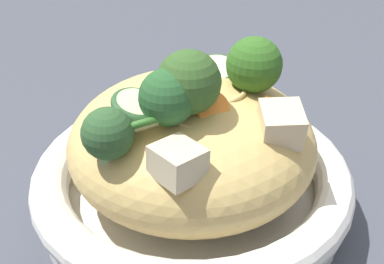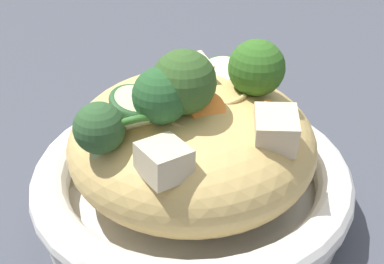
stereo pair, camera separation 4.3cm
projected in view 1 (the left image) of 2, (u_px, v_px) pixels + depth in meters
The scene contains 7 objects.
ground_plane at pixel (192, 209), 0.48m from camera, with size 3.00×3.00×0.00m, color #3D404B.
serving_bowl at pixel (192, 185), 0.46m from camera, with size 0.28×0.28×0.06m.
noodle_heap at pixel (192, 142), 0.44m from camera, with size 0.21×0.21×0.10m.
broccoli_florets at pixel (191, 89), 0.38m from camera, with size 0.12×0.17×0.08m.
carrot_coins at pixel (246, 99), 0.41m from camera, with size 0.14×0.09×0.04m.
zucchini_slices at pixel (165, 100), 0.40m from camera, with size 0.14×0.12×0.03m.
chicken_chunks at pixel (223, 122), 0.38m from camera, with size 0.14×0.12×0.05m.
Camera 1 is at (0.36, -0.03, 0.32)m, focal length 47.51 mm.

